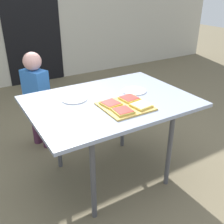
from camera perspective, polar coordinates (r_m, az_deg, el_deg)
name	(u,v)px	position (r m, az deg, el deg)	size (l,w,h in m)	color
ground_plane	(111,174)	(2.38, -0.26, -13.30)	(16.00, 16.00, 0.00)	brown
house_door	(31,20)	(4.49, -17.09, 18.54)	(0.90, 0.02, 2.00)	black
dining_table	(111,106)	(2.03, -0.30, 1.23)	(1.23, 0.90, 0.71)	#919BB6
cutting_board	(125,106)	(1.89, 2.91, 1.27)	(0.34, 0.32, 0.01)	gold
pizza_slice_near_right	(141,105)	(1.87, 6.34, 1.43)	(0.14, 0.14, 0.02)	gold
pizza_slice_far_right	(129,98)	(1.98, 3.76, 2.95)	(0.13, 0.14, 0.02)	gold
pizza_slice_far_left	(111,103)	(1.89, -0.26, 1.87)	(0.14, 0.14, 0.02)	gold
pizza_slice_near_left	(123,111)	(1.78, 2.39, 0.25)	(0.13, 0.13, 0.02)	gold
plate_white_right	(134,91)	(2.17, 4.83, 4.59)	(0.20, 0.20, 0.01)	white
plate_white_left	(74,99)	(2.03, -8.19, 2.81)	(0.20, 0.20, 0.01)	white
child_left	(37,95)	(2.62, -16.00, 3.49)	(0.23, 0.28, 0.96)	#49233A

